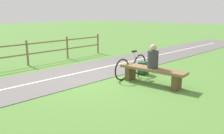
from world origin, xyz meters
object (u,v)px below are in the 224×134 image
at_px(bicycle, 131,66).
at_px(person_seated, 153,58).
at_px(backpack, 143,68).
at_px(bench, 152,73).

bearing_deg(bicycle, person_seated, 77.29).
xyz_separation_m(person_seated, backpack, (0.83, -0.80, -0.60)).
bearing_deg(backpack, bicycle, 79.32).
bearing_deg(person_seated, bicycle, -15.93).
distance_m(person_seated, bicycle, 1.06).
relative_size(bench, bicycle, 1.23).
distance_m(person_seated, backpack, 1.30).
bearing_deg(person_seated, backpack, -46.16).
xyz_separation_m(bicycle, backpack, (-0.11, -0.57, -0.16)).
bearing_deg(bicycle, backpack, 170.25).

